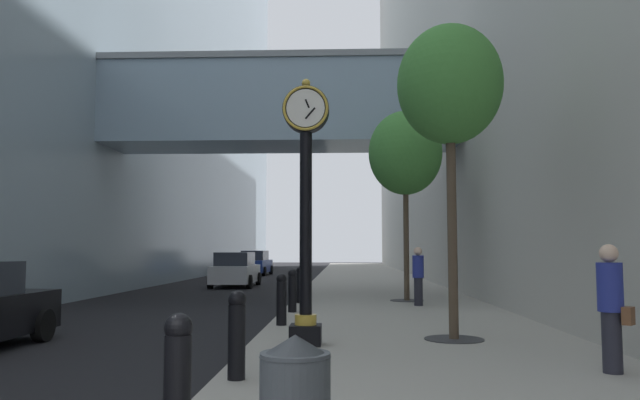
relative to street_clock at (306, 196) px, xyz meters
name	(u,v)px	position (x,y,z in m)	size (l,w,h in m)	color
ground_plane	(309,286)	(-1.03, 19.28, -2.76)	(110.00, 110.00, 0.00)	black
sidewalk_right	(370,282)	(2.06, 22.28, -2.69)	(6.19, 80.00, 0.14)	#9E998E
street_clock	(306,196)	(0.00, 0.00, 0.00)	(0.84, 0.55, 4.77)	black
bollard_nearest	(177,379)	(-0.71, -5.72, -2.03)	(0.24, 0.24, 1.14)	black
bollard_second	(237,333)	(-0.71, -2.89, -2.03)	(0.24, 0.24, 1.14)	black
bollard_fourth	(282,298)	(-0.71, 2.77, -2.03)	(0.24, 0.24, 1.14)	black
bollard_fifth	(292,290)	(-0.71, 5.60, -2.03)	(0.24, 0.24, 1.14)	black
bollard_sixth	(300,284)	(-0.71, 8.42, -2.03)	(0.24, 0.24, 1.14)	black
street_tree_near	(450,87)	(2.72, 0.74, 2.17)	(2.01, 2.01, 6.00)	#333335
street_tree_mid_near	(405,154)	(2.72, 9.35, 2.22)	(2.44, 2.44, 6.28)	#333335
pedestrian_walking	(611,304)	(4.33, -2.29, -1.70)	(0.52, 0.50, 1.75)	#23232D
pedestrian_by_clock	(418,274)	(2.89, 7.62, -1.69)	(0.41, 0.41, 1.75)	#23232D
car_blue_near	(255,263)	(-5.58, 32.16, -1.93)	(2.08, 4.56, 1.72)	navy
car_white_mid	(235,270)	(-4.62, 18.83, -1.95)	(2.04, 4.40, 1.67)	silver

